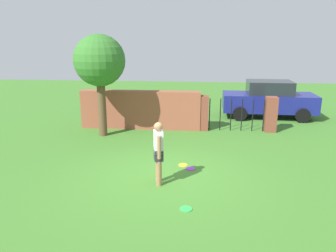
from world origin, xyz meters
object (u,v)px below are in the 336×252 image
Objects in this scene: frisbee_yellow at (183,165)px; person at (158,150)px; frisbee_green at (186,209)px; frisbee_purple at (190,169)px; tree at (99,62)px; car at (269,99)px.

person is at bearing -113.63° from frisbee_yellow.
frisbee_green is at bearing -160.77° from person.
frisbee_green is 2.27m from frisbee_purple.
tree is 8.02m from car.
tree is at bearing 29.51° from car.
person is 8.78m from car.
car is 15.72× the size of frisbee_purple.
car reaches higher than frisbee_yellow.
person reaches higher than frisbee_green.
tree reaches higher than car.
tree is at bearing 138.63° from frisbee_purple.
tree is 6.88m from frisbee_green.
frisbee_green is (0.75, -1.24, -0.89)m from person.
frisbee_green is at bearing -57.22° from tree.
frisbee_green and frisbee_purple have the same top height.
tree reaches higher than person.
car is (6.88, 3.65, -1.92)m from tree.
frisbee_green is 1.00× the size of frisbee_purple.
tree is 14.00× the size of frisbee_green.
frisbee_yellow is at bearing -40.74° from tree.
frisbee_yellow is at bearing 61.88° from car.
frisbee_yellow and frisbee_purple have the same top height.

